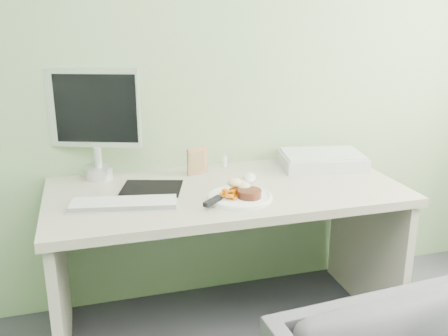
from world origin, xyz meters
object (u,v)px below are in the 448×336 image
object	(u,v)px
scanner	(322,161)
monitor	(95,118)
desk	(226,224)
plate	(240,197)

from	to	relation	value
scanner	monitor	world-z (taller)	monitor
monitor	desk	bearing A→B (deg)	-10.23
desk	plate	world-z (taller)	plate
plate	desk	bearing A→B (deg)	95.79
desk	monitor	size ratio (longest dim) A/B	3.07
plate	monitor	xyz separation A→B (m)	(-0.57, 0.47, 0.29)
monitor	scanner	bearing A→B (deg)	12.25
desk	scanner	size ratio (longest dim) A/B	3.88
desk	monitor	bearing A→B (deg)	150.31
desk	plate	distance (m)	0.25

